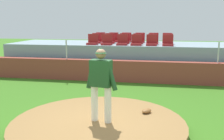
{
  "coord_description": "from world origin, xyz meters",
  "views": [
    {
      "loc": [
        1.37,
        -5.74,
        2.6
      ],
      "look_at": [
        0.0,
        1.86,
        1.15
      ],
      "focal_mm": 42.1,
      "sensor_mm": 36.0,
      "label": 1
    }
  ],
  "objects": [
    {
      "name": "ground_plane",
      "position": [
        0.0,
        0.0,
        0.0
      ],
      "size": [
        60.0,
        60.0,
        0.0
      ],
      "primitive_type": "plane",
      "color": "#356C1A"
    },
    {
      "name": "pitchers_mound",
      "position": [
        0.0,
        0.0,
        0.12
      ],
      "size": [
        4.15,
        4.15,
        0.25
      ],
      "primitive_type": "cylinder",
      "color": "olive",
      "rests_on": "ground_plane"
    },
    {
      "name": "pitcher",
      "position": [
        0.07,
        0.04,
        1.27
      ],
      "size": [
        0.8,
        0.35,
        1.76
      ],
      "rotation": [
        0.0,
        0.0,
        -0.22
      ],
      "color": "white",
      "rests_on": "pitchers_mound"
    },
    {
      "name": "baseball",
      "position": [
        -0.35,
        0.9,
        0.28
      ],
      "size": [
        0.07,
        0.07,
        0.07
      ],
      "primitive_type": "sphere",
      "color": "white",
      "rests_on": "pitchers_mound"
    },
    {
      "name": "fielding_glove",
      "position": [
        1.1,
        0.8,
        0.3
      ],
      "size": [
        0.33,
        0.36,
        0.11
      ],
      "primitive_type": "ellipsoid",
      "rotation": [
        0.0,
        0.0,
        4.14
      ],
      "color": "brown",
      "rests_on": "pitchers_mound"
    },
    {
      "name": "brick_barrier",
      "position": [
        0.0,
        5.32,
        0.46
      ],
      "size": [
        13.56,
        0.4,
        0.92
      ],
      "primitive_type": "cube",
      "color": "brown",
      "rests_on": "ground_plane"
    },
    {
      "name": "fence_post_left",
      "position": [
        -2.68,
        5.32,
        1.34
      ],
      "size": [
        0.06,
        0.06,
        0.84
      ],
      "primitive_type": "cylinder",
      "color": "silver",
      "rests_on": "brick_barrier"
    },
    {
      "name": "fence_post_right",
      "position": [
        3.72,
        5.32,
        1.34
      ],
      "size": [
        0.06,
        0.06,
        0.84
      ],
      "primitive_type": "cylinder",
      "color": "silver",
      "rests_on": "brick_barrier"
    },
    {
      "name": "bleacher_platform",
      "position": [
        0.0,
        7.41,
        0.74
      ],
      "size": [
        12.12,
        3.21,
        1.49
      ],
      "primitive_type": "cube",
      "color": "#7E95A0",
      "rests_on": "ground_plane"
    },
    {
      "name": "stadium_chair_0",
      "position": [
        -1.73,
        6.33,
        1.64
      ],
      "size": [
        0.48,
        0.44,
        0.5
      ],
      "rotation": [
        0.0,
        0.0,
        3.14
      ],
      "color": "maroon",
      "rests_on": "bleacher_platform"
    },
    {
      "name": "stadium_chair_1",
      "position": [
        -1.04,
        6.32,
        1.64
      ],
      "size": [
        0.48,
        0.44,
        0.5
      ],
      "rotation": [
        0.0,
        0.0,
        3.14
      ],
      "color": "maroon",
      "rests_on": "bleacher_platform"
    },
    {
      "name": "stadium_chair_2",
      "position": [
        -0.32,
        6.34,
        1.64
      ],
      "size": [
        0.48,
        0.44,
        0.5
      ],
      "rotation": [
        0.0,
        0.0,
        3.14
      ],
      "color": "maroon",
      "rests_on": "bleacher_platform"
    },
    {
      "name": "stadium_chair_3",
      "position": [
        0.33,
        6.35,
        1.64
      ],
      "size": [
        0.48,
        0.44,
        0.5
      ],
      "rotation": [
        0.0,
        0.0,
        3.14
      ],
      "color": "maroon",
      "rests_on": "bleacher_platform"
    },
    {
      "name": "stadium_chair_4",
      "position": [
        1.03,
        6.36,
        1.64
      ],
      "size": [
        0.48,
        0.44,
        0.5
      ],
      "rotation": [
        0.0,
        0.0,
        3.14
      ],
      "color": "maroon",
      "rests_on": "bleacher_platform"
    },
    {
      "name": "stadium_chair_5",
      "position": [
        1.75,
        6.34,
        1.64
      ],
      "size": [
        0.48,
        0.44,
        0.5
      ],
      "rotation": [
        0.0,
        0.0,
        3.14
      ],
      "color": "maroon",
      "rests_on": "bleacher_platform"
    },
    {
      "name": "stadium_chair_6",
      "position": [
        -1.75,
        7.2,
        1.64
      ],
      "size": [
        0.48,
        0.44,
        0.5
      ],
      "rotation": [
        0.0,
        0.0,
        3.14
      ],
      "color": "maroon",
      "rests_on": "bleacher_platform"
    },
    {
      "name": "stadium_chair_7",
      "position": [
        -1.07,
        7.19,
        1.64
      ],
      "size": [
        0.48,
        0.44,
        0.5
      ],
      "rotation": [
        0.0,
        0.0,
        3.14
      ],
      "color": "maroon",
      "rests_on": "bleacher_platform"
    },
    {
      "name": "stadium_chair_8",
      "position": [
        -0.33,
        7.16,
        1.64
      ],
      "size": [
        0.48,
        0.44,
        0.5
      ],
      "rotation": [
        0.0,
        0.0,
        3.14
      ],
      "color": "maroon",
      "rests_on": "bleacher_platform"
    },
    {
      "name": "stadium_chair_9",
      "position": [
        0.34,
        7.16,
        1.64
      ],
      "size": [
        0.48,
        0.44,
        0.5
      ],
      "rotation": [
        0.0,
        0.0,
        3.14
      ],
      "color": "maroon",
      "rests_on": "bleacher_platform"
    },
    {
      "name": "stadium_chair_10",
      "position": [
        1.08,
        7.18,
        1.64
      ],
      "size": [
        0.48,
        0.44,
        0.5
      ],
      "rotation": [
        0.0,
        0.0,
        3.14
      ],
      "color": "maroon",
      "rests_on": "bleacher_platform"
    },
    {
      "name": "stadium_chair_11",
      "position": [
        1.77,
        7.18,
        1.64
      ],
      "size": [
        0.48,
        0.44,
        0.5
      ],
      "rotation": [
        0.0,
        0.0,
        3.14
      ],
      "color": "maroon",
      "rests_on": "bleacher_platform"
    },
    {
      "name": "stadium_chair_12",
      "position": [
        -1.75,
        8.05,
        1.64
      ],
      "size": [
        0.48,
        0.44,
        0.5
      ],
      "rotation": [
        0.0,
        0.0,
        3.14
      ],
      "color": "maroon",
      "rests_on": "bleacher_platform"
    },
    {
      "name": "stadium_chair_13",
      "position": [
        -1.02,
        8.02,
        1.64
      ],
      "size": [
        0.48,
        0.44,
        0.5
      ],
      "rotation": [
        0.0,
        0.0,
        3.14
      ],
      "color": "maroon",
      "rests_on": "bleacher_platform"
    },
    {
      "name": "stadium_chair_14",
      "position": [
        -0.34,
        8.07,
        1.64
      ],
      "size": [
        0.48,
        0.44,
        0.5
      ],
      "rotation": [
        0.0,
        0.0,
        3.14
      ],
      "color": "maroon",
      "rests_on": "bleacher_platform"
    },
    {
      "name": "stadium_chair_15",
      "position": [
        0.37,
        8.05,
        1.64
      ],
      "size": [
        0.48,
        0.44,
        0.5
      ],
      "rotation": [
        0.0,
        0.0,
        3.14
      ],
      "color": "maroon",
      "rests_on": "bleacher_platform"
    },
    {
      "name": "stadium_chair_16",
      "position": [
        1.08,
        8.04,
        1.64
      ],
      "size": [
        0.48,
        0.44,
        0.5
      ],
      "rotation": [
        0.0,
        0.0,
        3.14
      ],
      "color": "maroon",
      "rests_on": "bleacher_platform"
    },
    {
      "name": "stadium_chair_17",
      "position": [
        1.77,
        8.05,
        1.64
      ],
      "size": [
        0.48,
        0.44,
        0.5
      ],
      "rotation": [
        0.0,
        0.0,
        3.14
      ],
      "color": "maroon",
      "rests_on": "bleacher_platform"
    }
  ]
}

